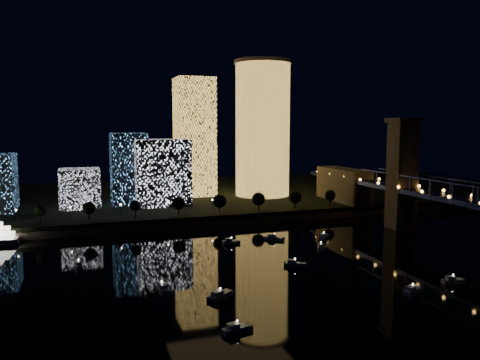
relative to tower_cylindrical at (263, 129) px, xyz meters
name	(u,v)px	position (x,y,z in m)	size (l,w,h in m)	color
ground	(328,275)	(-30.09, -134.59, -44.91)	(520.00, 520.00, 0.00)	black
far_bank	(204,196)	(-30.09, 25.41, -42.41)	(420.00, 160.00, 5.00)	black
seawall	(243,220)	(-30.09, -52.59, -43.41)	(420.00, 6.00, 3.00)	#6B5E4C
tower_cylindrical	(263,129)	(0.00, 0.00, 0.00)	(34.00, 34.00, 79.56)	#FFBF51
tower_rectangular	(194,137)	(-38.26, 13.56, -5.08)	(21.89, 21.89, 69.65)	#FFBF51
midrise_blocks	(110,175)	(-88.82, -9.19, -23.72)	(104.97, 34.72, 37.76)	white
motorboats	(274,265)	(-43.13, -122.04, -44.09)	(110.73, 82.74, 2.78)	silver
esplanade_trees	(199,202)	(-50.34, -46.59, -34.44)	(165.50, 6.65, 8.83)	black
street_lamps	(168,205)	(-64.09, -40.59, -35.89)	(132.70, 0.70, 5.65)	black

